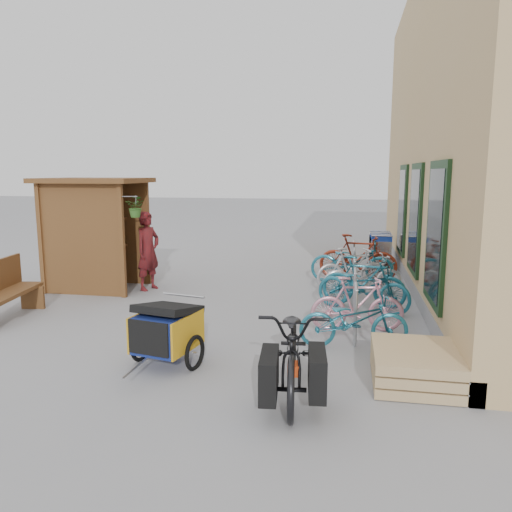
% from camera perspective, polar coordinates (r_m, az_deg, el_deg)
% --- Properties ---
extents(ground, '(80.00, 80.00, 0.00)m').
position_cam_1_polar(ground, '(8.10, -5.49, -8.64)').
color(ground, gray).
extents(kiosk, '(2.49, 1.65, 2.40)m').
position_cam_1_polar(kiosk, '(11.30, -18.28, 4.16)').
color(kiosk, brown).
rests_on(kiosk, ground).
extents(bike_rack, '(0.05, 5.35, 0.86)m').
position_cam_1_polar(bike_rack, '(10.00, 11.17, -2.20)').
color(bike_rack, '#A5A8AD').
rests_on(bike_rack, ground).
extents(pallet_stack, '(1.00, 1.20, 0.40)m').
position_cam_1_polar(pallet_stack, '(6.48, 17.70, -11.85)').
color(pallet_stack, tan).
rests_on(pallet_stack, ground).
extents(bench, '(0.72, 1.66, 1.02)m').
position_cam_1_polar(bench, '(9.70, -26.83, -3.41)').
color(bench, brown).
rests_on(bench, ground).
extents(shopping_carts, '(0.53, 1.80, 0.96)m').
position_cam_1_polar(shopping_carts, '(13.86, 13.93, 1.14)').
color(shopping_carts, silver).
rests_on(shopping_carts, ground).
extents(child_trailer, '(0.96, 1.53, 0.88)m').
position_cam_1_polar(child_trailer, '(6.73, -10.17, -8.20)').
color(child_trailer, navy).
rests_on(child_trailer, ground).
extents(cargo_bike, '(0.92, 2.13, 1.09)m').
position_cam_1_polar(cargo_bike, '(5.77, 4.35, -10.62)').
color(cargo_bike, black).
rests_on(cargo_bike, ground).
extents(person_kiosk, '(0.61, 0.72, 1.69)m').
position_cam_1_polar(person_kiosk, '(10.98, -12.23, 0.57)').
color(person_kiosk, maroon).
rests_on(person_kiosk, ground).
extents(bike_0, '(1.63, 0.77, 0.82)m').
position_cam_1_polar(bike_0, '(7.39, 11.10, -7.23)').
color(bike_0, '#1F677E').
rests_on(bike_0, ground).
extents(bike_1, '(1.53, 0.63, 0.89)m').
position_cam_1_polar(bike_1, '(8.14, 11.52, -5.42)').
color(bike_1, pink).
rests_on(bike_1, ground).
extents(bike_2, '(1.85, 1.16, 0.92)m').
position_cam_1_polar(bike_2, '(9.34, 12.18, -3.43)').
color(bike_2, '#1F677E').
rests_on(bike_2, ground).
extents(bike_3, '(1.66, 0.80, 0.96)m').
position_cam_1_polar(bike_3, '(9.64, 12.19, -2.88)').
color(bike_3, '#1F677E').
rests_on(bike_3, ground).
extents(bike_4, '(1.74, 1.00, 0.87)m').
position_cam_1_polar(bike_4, '(10.47, 12.13, -2.17)').
color(bike_4, silver).
rests_on(bike_4, ground).
extents(bike_5, '(1.62, 0.92, 0.94)m').
position_cam_1_polar(bike_5, '(10.90, 10.92, -1.47)').
color(bike_5, silver).
rests_on(bike_5, ground).
extents(bike_6, '(1.90, 0.73, 0.99)m').
position_cam_1_polar(bike_6, '(11.65, 10.91, -0.64)').
color(bike_6, '#1F677E').
rests_on(bike_6, ground).
extents(bike_7, '(1.86, 0.73, 1.09)m').
position_cam_1_polar(bike_7, '(11.94, 11.57, -0.16)').
color(bike_7, maroon).
rests_on(bike_7, ground).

